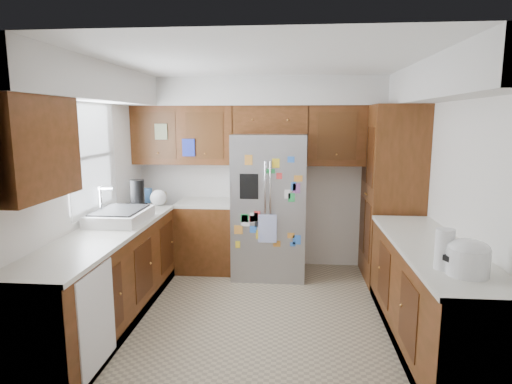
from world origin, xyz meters
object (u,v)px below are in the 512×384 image
(pantry, at_px, (392,194))
(rice_cooker, at_px, (468,256))
(paper_towel, at_px, (444,249))
(fridge, at_px, (269,205))

(pantry, height_order, rice_cooker, pantry)
(pantry, distance_m, paper_towel, 2.23)
(pantry, height_order, paper_towel, pantry)
(fridge, xyz_separation_m, rice_cooker, (1.50, -2.39, 0.15))
(fridge, bearing_deg, rice_cooker, -57.86)
(paper_towel, bearing_deg, fridge, 121.08)
(pantry, xyz_separation_m, rice_cooker, (-0.00, -2.33, -0.02))
(fridge, distance_m, paper_towel, 2.67)
(pantry, relative_size, fridge, 1.19)
(fridge, height_order, paper_towel, fridge)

